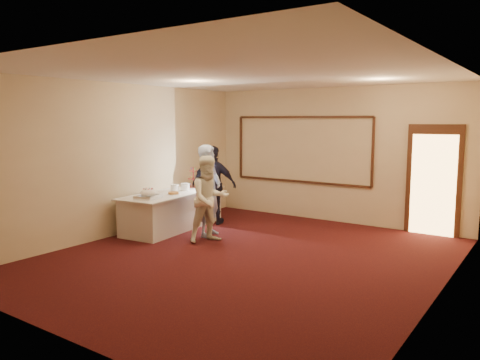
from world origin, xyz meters
name	(u,v)px	position (x,y,z in m)	size (l,w,h in m)	color
floor	(247,258)	(0.00, 0.00, 0.00)	(7.00, 7.00, 0.00)	black
room_walls	(247,136)	(0.00, 0.00, 2.03)	(6.04, 7.04, 3.02)	beige
wall_molding	(301,149)	(-0.80, 3.47, 1.60)	(3.45, 0.04, 1.55)	black
doorway	(434,181)	(2.15, 3.45, 1.08)	(1.05, 0.07, 2.20)	black
buffet_table	(173,210)	(-2.50, 0.93, 0.39)	(1.27, 2.68, 0.77)	white
pavlova_tray	(148,194)	(-2.32, 0.05, 0.85)	(0.48, 0.56, 0.19)	silver
cupcake_stand	(193,179)	(-2.66, 1.80, 0.95)	(0.33, 0.33, 0.49)	#BF3E47
plate_stack_a	(175,188)	(-2.54, 1.03, 0.85)	(0.18, 0.18, 0.15)	white
plate_stack_b	(185,187)	(-2.41, 1.22, 0.85)	(0.20, 0.20, 0.16)	white
tart	(173,193)	(-2.27, 0.70, 0.79)	(0.25, 0.25, 0.05)	white
man	(209,191)	(-1.45, 0.85, 0.90)	(0.66, 0.43, 1.80)	#A4BDF9
woman	(209,199)	(-1.17, 0.49, 0.81)	(0.79, 0.62, 1.63)	white
guest	(214,185)	(-2.04, 1.75, 0.86)	(1.01, 0.42, 1.72)	black
camera_flash	(212,165)	(-1.97, 1.61, 1.32)	(0.07, 0.04, 0.05)	white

